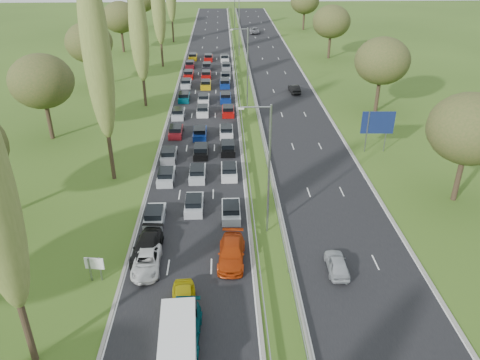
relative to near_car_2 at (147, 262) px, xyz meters
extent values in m
plane|color=#345219|center=(10.17, 42.07, -0.68)|extent=(260.00, 260.00, 0.00)
cube|color=black|center=(3.42, 44.57, -0.68)|extent=(10.50, 215.00, 0.04)
cube|color=black|center=(16.92, 44.57, -0.68)|extent=(10.50, 215.00, 0.04)
cube|color=gray|center=(9.02, 44.57, -0.13)|extent=(0.06, 215.00, 0.32)
cube|color=gray|center=(11.32, 44.57, -0.13)|extent=(0.06, 215.00, 0.32)
cylinder|color=gray|center=(10.17, 5.07, 5.32)|extent=(0.18, 0.18, 12.00)
cylinder|color=gray|center=(10.17, 40.07, 5.32)|extent=(0.18, 0.18, 12.00)
cylinder|color=gray|center=(10.17, 75.07, 5.32)|extent=(0.18, 0.18, 12.00)
cylinder|color=gray|center=(10.17, 110.07, 5.32)|extent=(0.18, 0.18, 12.00)
cylinder|color=#2D2116|center=(-5.83, -8.93, 2.92)|extent=(0.44, 0.44, 7.20)
cylinder|color=#2D2116|center=(-5.83, 16.07, 3.28)|extent=(0.44, 0.44, 7.92)
ellipsoid|color=olive|center=(-5.83, 16.07, 12.96)|extent=(2.80, 2.80, 17.60)
cylinder|color=#2D2116|center=(-5.83, 41.07, 2.56)|extent=(0.44, 0.44, 6.48)
ellipsoid|color=olive|center=(-5.83, 41.07, 10.48)|extent=(2.80, 2.80, 14.40)
cylinder|color=#2D2116|center=(-5.83, 66.07, 2.92)|extent=(0.44, 0.44, 7.20)
ellipsoid|color=olive|center=(-5.83, 66.07, 11.72)|extent=(2.80, 2.80, 16.00)
cylinder|color=#2D2116|center=(-5.83, 91.07, 3.28)|extent=(0.44, 0.44, 7.92)
cylinder|color=#2D2116|center=(-16.33, 28.07, 1.74)|extent=(0.56, 0.56, 4.84)
ellipsoid|color=#38471E|center=(-16.33, 28.07, 7.02)|extent=(8.00, 8.00, 6.80)
cylinder|color=#2D2116|center=(-16.33, 52.07, 1.74)|extent=(0.56, 0.56, 4.84)
ellipsoid|color=#38471E|center=(-16.33, 52.07, 7.02)|extent=(8.00, 8.00, 6.80)
cylinder|color=#2D2116|center=(-16.33, 80.07, 1.74)|extent=(0.56, 0.56, 4.84)
ellipsoid|color=#38471E|center=(-16.33, 80.07, 7.02)|extent=(8.00, 8.00, 6.80)
cylinder|color=#2D2116|center=(-16.33, 112.07, 1.74)|extent=(0.56, 0.56, 4.84)
ellipsoid|color=#38471E|center=(-16.33, 112.07, 7.02)|extent=(8.00, 8.00, 6.80)
cylinder|color=#2D2116|center=(29.67, 10.07, 1.74)|extent=(0.56, 0.56, 4.84)
ellipsoid|color=#38471E|center=(29.67, 10.07, 7.02)|extent=(8.00, 8.00, 6.80)
cylinder|color=#2D2116|center=(29.67, 37.07, 1.74)|extent=(0.56, 0.56, 4.84)
ellipsoid|color=#38471E|center=(29.67, 37.07, 7.02)|extent=(8.00, 8.00, 6.80)
cylinder|color=#2D2116|center=(29.67, 72.07, 1.74)|extent=(0.56, 0.56, 4.84)
ellipsoid|color=#38471E|center=(29.67, 72.07, 7.02)|extent=(8.00, 8.00, 6.80)
cylinder|color=#2D2116|center=(29.67, 107.07, 1.74)|extent=(0.56, 0.56, 4.84)
ellipsoid|color=#38471E|center=(29.67, 107.07, 7.02)|extent=(8.00, 8.00, 6.80)
cube|color=#B2B7BC|center=(-0.21, 7.11, -0.24)|extent=(1.75, 4.00, 0.80)
cube|color=#B2B7BC|center=(0.01, 15.34, -0.24)|extent=(1.75, 4.00, 0.80)
cube|color=slate|center=(-0.22, 20.93, -0.24)|extent=(1.75, 4.00, 0.80)
cube|color=#590F14|center=(-0.02, 28.51, -0.24)|extent=(1.75, 4.00, 0.80)
cube|color=#B2B7BC|center=(-0.25, 35.64, -0.24)|extent=(1.75, 4.00, 0.80)
cube|color=#053F4C|center=(0.05, 43.52, -0.24)|extent=(1.75, 4.00, 0.80)
cube|color=#B2B7BC|center=(-0.10, 51.55, -0.24)|extent=(1.75, 4.00, 0.80)
cube|color=#A50C0A|center=(-0.02, 57.64, -0.24)|extent=(1.75, 4.00, 0.80)
cube|color=#590F14|center=(-0.18, 65.12, -0.24)|extent=(1.75, 4.00, 0.80)
cube|color=#BF990C|center=(0.03, 72.04, -0.24)|extent=(1.75, 4.00, 0.80)
cube|color=#B2B7BC|center=(3.36, 9.16, -0.24)|extent=(1.75, 4.00, 0.80)
cube|color=#B2B7BC|center=(3.40, 15.90, -0.24)|extent=(1.75, 4.00, 0.80)
cube|color=black|center=(3.57, 21.96, -0.24)|extent=(1.75, 4.00, 0.80)
cube|color=navy|center=(3.22, 27.79, -0.24)|extent=(1.75, 4.00, 0.80)
cube|color=silver|center=(3.32, 36.79, -0.24)|extent=(1.75, 4.00, 0.80)
cube|color=silver|center=(3.27, 42.51, -0.24)|extent=(1.75, 4.00, 0.80)
cube|color=#BF990C|center=(3.41, 50.73, -0.24)|extent=(1.75, 4.00, 0.80)
cube|color=#A50C0A|center=(3.31, 57.19, -0.24)|extent=(1.75, 4.00, 0.80)
cube|color=black|center=(3.27, 63.51, -0.24)|extent=(1.75, 4.00, 0.80)
cube|color=#A50C0A|center=(3.41, 71.11, -0.24)|extent=(1.75, 4.00, 0.80)
cube|color=#B2B7BC|center=(6.94, 7.76, -0.24)|extent=(1.75, 4.00, 0.80)
cube|color=silver|center=(6.91, 16.28, -0.24)|extent=(1.75, 4.00, 0.80)
cube|color=black|center=(6.87, 22.82, -0.24)|extent=(1.75, 4.00, 0.80)
cube|color=silver|center=(6.75, 28.27, -0.24)|extent=(1.75, 4.00, 0.80)
cube|color=#A50C0A|center=(7.11, 36.53, -0.24)|extent=(1.75, 4.00, 0.80)
cube|color=navy|center=(6.80, 43.10, -0.24)|extent=(1.75, 4.00, 0.80)
cube|color=navy|center=(6.75, 51.25, -0.24)|extent=(1.75, 4.00, 0.80)
cube|color=#B2B7BC|center=(6.94, 55.89, -0.24)|extent=(1.75, 4.00, 0.80)
cube|color=slate|center=(7.12, 63.28, -0.24)|extent=(1.75, 4.00, 0.80)
cube|color=silver|center=(6.92, 70.40, -0.24)|extent=(1.75, 4.00, 0.80)
imported|color=silver|center=(0.00, 0.00, 0.00)|extent=(2.35, 4.81, 1.31)
imported|color=black|center=(-0.21, 1.90, 0.10)|extent=(2.55, 5.35, 1.51)
imported|color=#054A51|center=(3.59, -7.52, 0.08)|extent=(2.21, 5.12, 1.47)
imported|color=#BBAD0C|center=(3.30, -4.76, 0.08)|extent=(2.03, 4.42, 1.47)
imported|color=#AC330A|center=(6.84, 0.81, 0.11)|extent=(2.52, 5.40, 1.53)
imported|color=#A3A7AC|center=(15.21, -0.85, 0.01)|extent=(1.68, 3.94, 1.33)
imported|color=black|center=(18.59, 46.98, 0.03)|extent=(1.72, 4.26, 1.38)
imported|color=slate|center=(15.39, 102.27, 0.11)|extent=(2.71, 5.62, 1.54)
cube|color=silver|center=(3.27, -8.96, 0.52)|extent=(2.24, 5.59, 2.24)
cube|color=black|center=(3.27, -6.50, 0.40)|extent=(2.18, 0.89, 1.79)
cylinder|color=black|center=(2.32, -7.17, -0.28)|extent=(0.28, 0.76, 0.76)
cylinder|color=gray|center=(-4.13, -1.26, 0.37)|extent=(0.16, 0.16, 2.10)
cylinder|color=gray|center=(-3.33, -1.26, 0.37)|extent=(0.16, 0.16, 2.10)
cube|color=white|center=(-3.73, -1.26, 0.92)|extent=(1.50, 0.30, 1.00)
cylinder|color=gray|center=(23.87, 22.23, 1.92)|extent=(0.16, 0.16, 5.20)
cylinder|color=gray|center=(26.27, 22.23, 1.92)|extent=(0.16, 0.16, 5.20)
cube|color=#121E51|center=(25.07, 22.23, 3.12)|extent=(4.00, 0.25, 2.80)
camera|label=1|loc=(6.34, -30.39, 23.19)|focal=35.00mm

